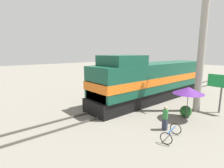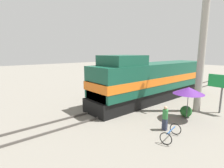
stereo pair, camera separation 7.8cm
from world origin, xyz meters
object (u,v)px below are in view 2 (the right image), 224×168
object	(u,v)px
locomotive	(152,80)
utility_pole	(202,48)
billboard_sign	(223,84)
person_bystander	(165,117)
bicycle	(171,133)
vendor_umbrella	(189,90)

from	to	relation	value
locomotive	utility_pole	world-z (taller)	utility_pole
billboard_sign	utility_pole	bearing A→B (deg)	-144.21
person_bystander	bicycle	world-z (taller)	person_bystander
person_bystander	locomotive	bearing A→B (deg)	133.68
person_bystander	bicycle	bearing A→B (deg)	-40.19
utility_pole	person_bystander	distance (m)	6.87
billboard_sign	bicycle	bearing A→B (deg)	-91.30
utility_pole	vendor_umbrella	size ratio (longest dim) A/B	4.25
locomotive	utility_pole	bearing A→B (deg)	0.13
vendor_umbrella	person_bystander	world-z (taller)	vendor_umbrella
utility_pole	vendor_umbrella	bearing A→B (deg)	-81.83
billboard_sign	bicycle	distance (m)	7.39
vendor_umbrella	locomotive	bearing A→B (deg)	154.59
person_bystander	vendor_umbrella	bearing A→B (deg)	90.06
billboard_sign	locomotive	bearing A→B (deg)	-170.30
vendor_umbrella	billboard_sign	bearing A→B (deg)	72.37
bicycle	vendor_umbrella	bearing A→B (deg)	93.10
utility_pole	bicycle	xyz separation A→B (m)	(1.28, -6.07, -4.88)
vendor_umbrella	billboard_sign	xyz separation A→B (m)	(1.09, 3.44, 0.21)
vendor_umbrella	billboard_sign	world-z (taller)	billboard_sign
locomotive	billboard_sign	xyz separation A→B (m)	(6.12, 1.05, 0.35)
locomotive	vendor_umbrella	xyz separation A→B (m)	(5.03, -2.39, 0.14)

